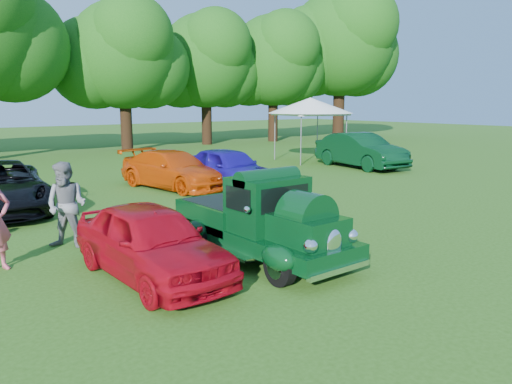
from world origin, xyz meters
TOP-DOWN VIEW (x-y plane):
  - ground at (0.00, 0.00)m, footprint 120.00×120.00m
  - hero_pickup at (0.30, 0.84)m, footprint 2.00×4.30m
  - red_convertible at (-1.96, 1.16)m, footprint 1.64×3.94m
  - back_car_black at (-2.85, 8.78)m, footprint 3.15×5.48m
  - back_car_orange at (3.00, 9.25)m, footprint 2.73×4.96m
  - back_car_blue at (4.51, 7.91)m, footprint 1.82×4.39m
  - back_car_green at (12.82, 8.77)m, footprint 2.47×5.20m
  - spectator_grey at (-2.52, 3.97)m, footprint 1.13×1.15m
  - canopy_tent at (12.82, 12.22)m, footprint 5.28×5.28m

SIDE VIEW (x-z plane):
  - ground at x=0.00m, z-range 0.00..0.00m
  - red_convertible at x=-1.96m, z-range 0.00..1.34m
  - back_car_orange at x=3.00m, z-range 0.00..1.36m
  - back_car_black at x=-2.85m, z-range 0.00..1.44m
  - hero_pickup at x=0.30m, z-range -0.11..1.57m
  - back_car_blue at x=4.51m, z-range 0.00..1.49m
  - back_car_green at x=12.82m, z-range 0.00..1.64m
  - spectator_grey at x=-2.52m, z-range 0.00..1.87m
  - canopy_tent at x=12.82m, z-range 1.23..4.55m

